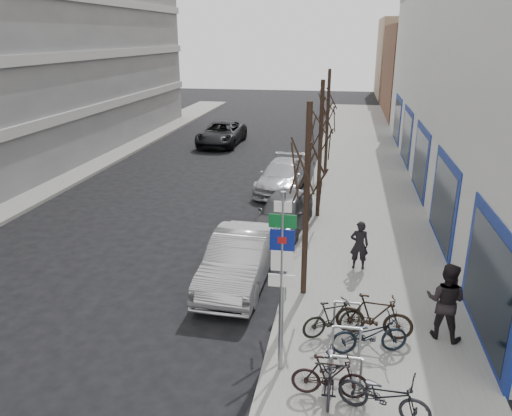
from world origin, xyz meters
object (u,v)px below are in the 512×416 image
at_px(parked_car_mid, 284,212).
at_px(parked_car_back, 282,176).
at_px(highway_sign_pole, 282,273).
at_px(bike_near_left, 331,366).
at_px(bike_rack, 346,339).
at_px(meter_mid, 304,209).
at_px(pedestrian_far, 446,300).
at_px(lane_car, 222,134).
at_px(bike_far_inner, 374,316).
at_px(bike_near_right, 330,376).
at_px(tree_near, 308,156).
at_px(tree_far, 328,98).
at_px(bike_far_curb, 384,391).
at_px(meter_back, 314,171).
at_px(parked_car_front, 239,259).
at_px(bike_mid_inner, 333,318).
at_px(tree_mid, 321,117).
at_px(meter_front, 286,274).
at_px(bike_mid_curb, 370,331).
at_px(pedestrian_near, 359,245).

distance_m(parked_car_mid, parked_car_back, 5.22).
relative_size(highway_sign_pole, bike_near_left, 2.30).
xyz_separation_m(bike_rack, parked_car_mid, (-2.40, 7.94, 0.06)).
xyz_separation_m(meter_mid, pedestrian_far, (3.93, -6.59, 0.21)).
distance_m(bike_near_left, lane_car, 25.33).
bearing_deg(bike_far_inner, highway_sign_pole, 133.60).
relative_size(bike_near_left, bike_near_right, 1.16).
xyz_separation_m(parked_car_mid, pedestrian_far, (4.68, -6.64, 0.40)).
height_order(tree_near, tree_far, same).
bearing_deg(bike_far_curb, bike_far_inner, 18.07).
bearing_deg(meter_back, bike_near_right, -84.80).
xyz_separation_m(bike_near_right, parked_car_front, (-2.86, 4.73, 0.15)).
bearing_deg(lane_car, bike_far_curb, -68.39).
bearing_deg(pedestrian_far, meter_back, -49.19).
distance_m(bike_near_left, bike_mid_inner, 1.98).
relative_size(tree_near, tree_far, 1.00).
relative_size(tree_mid, parked_car_back, 1.14).
distance_m(meter_front, bike_mid_curb, 2.99).
relative_size(lane_car, pedestrian_far, 2.83).
relative_size(meter_mid, parked_car_front, 0.27).
bearing_deg(highway_sign_pole, bike_far_inner, 38.43).
height_order(meter_back, parked_car_mid, parked_car_mid).
xyz_separation_m(tree_mid, pedestrian_far, (3.48, -8.09, -2.98)).
height_order(bike_far_curb, pedestrian_far, pedestrian_far).
bearing_deg(meter_back, parked_car_back, -168.78).
distance_m(tree_far, pedestrian_far, 15.30).
distance_m(tree_near, pedestrian_far, 4.85).
height_order(bike_rack, parked_car_mid, parked_car_mid).
distance_m(tree_mid, tree_far, 6.50).
bearing_deg(bike_rack, parked_car_back, 103.39).
height_order(tree_mid, tree_far, same).
xyz_separation_m(tree_far, meter_back, (-0.45, -2.50, -3.19)).
bearing_deg(parked_car_mid, bike_mid_curb, -62.20).
xyz_separation_m(meter_mid, meter_back, (0.00, 5.50, 0.00)).
xyz_separation_m(parked_car_front, pedestrian_near, (3.51, 1.35, 0.16)).
height_order(bike_near_left, lane_car, lane_car).
bearing_deg(lane_car, highway_sign_pole, -72.15).
distance_m(tree_near, parked_car_back, 10.93).
bearing_deg(bike_near_left, tree_near, 102.56).
distance_m(bike_far_curb, lane_car, 26.23).
bearing_deg(pedestrian_far, bike_far_curb, 85.20).
relative_size(meter_back, bike_near_right, 0.81).
relative_size(bike_mid_inner, parked_car_back, 0.33).
height_order(meter_front, bike_far_curb, meter_front).
xyz_separation_m(bike_near_right, pedestrian_far, (2.59, 2.62, 0.50)).
bearing_deg(tree_mid, bike_rack, -82.72).
xyz_separation_m(bike_rack, tree_far, (-1.20, 15.90, 3.44)).
bearing_deg(pedestrian_near, tree_near, 47.72).
distance_m(tree_near, parked_car_front, 3.90).
bearing_deg(parked_car_back, meter_front, -77.43).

